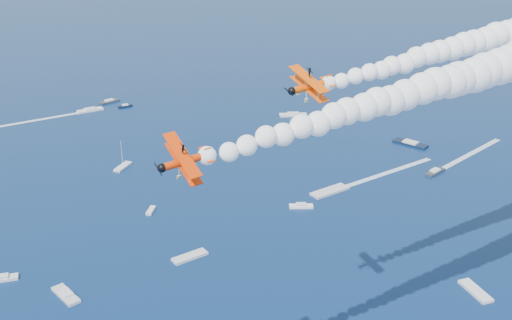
# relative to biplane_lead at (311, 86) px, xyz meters

# --- Properties ---
(biplane_lead) EXTENTS (11.86, 12.46, 7.66)m
(biplane_lead) POSITION_rel_biplane_lead_xyz_m (0.00, 0.00, 0.00)
(biplane_lead) COLOR #FF5305
(biplane_trail) EXTENTS (10.79, 11.17, 7.79)m
(biplane_trail) POSITION_rel_biplane_lead_xyz_m (-12.49, -27.17, -1.51)
(biplane_trail) COLOR #EF3605
(smoke_trail_lead) EXTENTS (74.53, 72.89, 12.28)m
(smoke_trail_lead) POSITION_rel_biplane_lead_xyz_m (27.76, 22.13, 2.75)
(smoke_trail_lead) COLOR white
(smoke_trail_trail) EXTENTS (74.54, 73.37, 12.28)m
(smoke_trail_trail) POSITION_rel_biplane_lead_xyz_m (14.88, -4.56, 1.24)
(smoke_trail_trail) COLOR white
(spectator_boats) EXTENTS (207.22, 172.91, 0.70)m
(spectator_boats) POSITION_rel_biplane_lead_xyz_m (-8.95, 77.74, -58.08)
(spectator_boats) COLOR #2F343F
(spectator_boats) RESTS_ON ground
(boat_wakes) EXTENTS (193.31, 54.00, 0.04)m
(boat_wakes) POSITION_rel_biplane_lead_xyz_m (-16.88, 117.26, -58.40)
(boat_wakes) COLOR white
(boat_wakes) RESTS_ON ground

